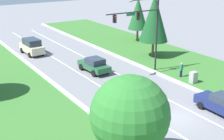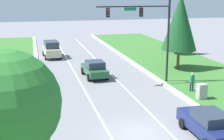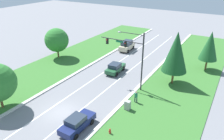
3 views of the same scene
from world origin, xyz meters
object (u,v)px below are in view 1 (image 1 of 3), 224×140
(champagne_suv, at_px, (32,46))
(traffic_signal_mast, at_px, (144,24))
(conifer_near_right_tree, at_px, (138,13))
(conifer_far_right_tree, at_px, (154,18))
(forest_sedan, at_px, (94,65))
(oak_far_left_tree, at_px, (130,115))
(navy_sedan, at_px, (222,104))
(pedestrian, at_px, (181,69))
(utility_cabinet, at_px, (193,78))

(champagne_suv, bearing_deg, traffic_signal_mast, -64.34)
(conifer_near_right_tree, bearing_deg, conifer_far_right_tree, -113.88)
(forest_sedan, distance_m, conifer_near_right_tree, 16.52)
(traffic_signal_mast, xyz_separation_m, oak_far_left_tree, (-11.64, -13.32, -2.03))
(conifer_near_right_tree, bearing_deg, forest_sedan, -145.39)
(forest_sedan, xyz_separation_m, navy_sedan, (3.79, -14.98, -0.03))
(pedestrian, relative_size, oak_far_left_tree, 0.28)
(traffic_signal_mast, relative_size, champagne_suv, 1.82)
(conifer_far_right_tree, relative_size, oak_far_left_tree, 1.37)
(champagne_suv, distance_m, conifer_far_right_tree, 17.15)
(pedestrian, xyz_separation_m, conifer_near_right_tree, (6.13, 15.97, 3.56))
(champagne_suv, distance_m, navy_sedan, 27.15)
(conifer_near_right_tree, height_order, conifer_far_right_tree, conifer_far_right_tree)
(utility_cabinet, xyz_separation_m, pedestrian, (0.22, 2.02, 0.30))
(traffic_signal_mast, bearing_deg, forest_sedan, 142.77)
(oak_far_left_tree, bearing_deg, conifer_far_right_tree, 46.59)
(traffic_signal_mast, xyz_separation_m, conifer_far_right_tree, (5.20, 4.48, -0.46))
(forest_sedan, xyz_separation_m, utility_cabinet, (6.92, -8.84, -0.22))
(champagne_suv, distance_m, utility_cabinet, 22.58)
(champagne_suv, height_order, oak_far_left_tree, oak_far_left_tree)
(navy_sedan, relative_size, conifer_near_right_tree, 0.66)
(champagne_suv, xyz_separation_m, conifer_near_right_tree, (16.80, -2.01, 3.38))
(conifer_far_right_tree, height_order, oak_far_left_tree, conifer_far_right_tree)
(forest_sedan, height_order, pedestrian, forest_sedan)
(navy_sedan, bearing_deg, champagne_suv, 106.30)
(pedestrian, bearing_deg, conifer_far_right_tree, -121.12)
(utility_cabinet, height_order, conifer_near_right_tree, conifer_near_right_tree)
(utility_cabinet, relative_size, pedestrian, 0.76)
(pedestrian, height_order, conifer_far_right_tree, conifer_far_right_tree)
(conifer_near_right_tree, bearing_deg, navy_sedan, -111.45)
(champagne_suv, xyz_separation_m, navy_sedan, (7.32, -26.14, -0.28))
(conifer_near_right_tree, bearing_deg, pedestrian, -111.00)
(pedestrian, height_order, conifer_near_right_tree, conifer_near_right_tree)
(champagne_suv, distance_m, oak_far_left_tree, 28.25)
(conifer_near_right_tree, relative_size, conifer_far_right_tree, 0.84)
(conifer_near_right_tree, height_order, oak_far_left_tree, conifer_near_right_tree)
(utility_cabinet, bearing_deg, navy_sedan, -117.00)
(forest_sedan, bearing_deg, conifer_far_right_tree, 3.36)
(oak_far_left_tree, bearing_deg, traffic_signal_mast, 48.86)
(traffic_signal_mast, relative_size, oak_far_left_tree, 1.44)
(forest_sedan, distance_m, oak_far_left_tree, 18.41)
(oak_far_left_tree, bearing_deg, forest_sedan, 66.86)
(champagne_suv, bearing_deg, conifer_near_right_tree, -10.00)
(forest_sedan, xyz_separation_m, pedestrian, (7.14, -6.82, 0.08))
(champagne_suv, bearing_deg, pedestrian, -62.49)
(navy_sedan, height_order, pedestrian, pedestrian)
(utility_cabinet, bearing_deg, forest_sedan, 128.04)
(forest_sedan, relative_size, navy_sedan, 0.98)
(forest_sedan, bearing_deg, pedestrian, -46.63)
(traffic_signal_mast, bearing_deg, pedestrian, -52.17)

